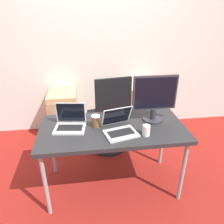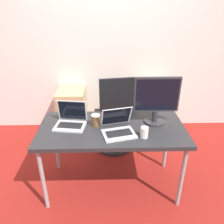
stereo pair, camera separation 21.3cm
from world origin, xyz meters
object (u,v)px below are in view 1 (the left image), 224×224
cabinet_left (64,115)px  cabinet_right (143,110)px  laptop_left (120,127)px  coffee_cup_brown (96,121)px  laptop_right (70,123)px  office_chair (109,122)px  monitor (155,98)px  coffee_cup_white (146,130)px

cabinet_left → cabinet_right: bearing=0.0°
laptop_left → coffee_cup_brown: 0.25m
cabinet_right → laptop_left: size_ratio=1.97×
cabinet_left → laptop_right: (0.17, -1.08, 0.45)m
office_chair → laptop_right: bearing=-125.4°
office_chair → coffee_cup_brown: size_ratio=9.11×
office_chair → laptop_right: office_chair is taller
cabinet_left → monitor: (1.02, -1.05, 0.65)m
cabinet_left → coffee_cup_white: bearing=-56.8°
office_chair → cabinet_right: size_ratio=1.52×
laptop_right → monitor: monitor is taller
cabinet_left → cabinet_right: (1.22, 0.00, 0.00)m
cabinet_right → coffee_cup_brown: coffee_cup_brown is taller
office_chair → laptop_right: (-0.47, -0.65, 0.39)m
monitor → coffee_cup_white: (-0.15, -0.28, -0.20)m
cabinet_right → coffee_cup_white: bearing=-104.9°
laptop_right → cabinet_left: bearing=98.7°
office_chair → laptop_left: size_ratio=3.00×
cabinet_right → coffee_cup_white: 1.44m
office_chair → coffee_cup_white: size_ratio=10.51×
coffee_cup_white → laptop_right: bearing=161.0°
laptop_right → monitor: 0.87m
cabinet_left → cabinet_right: 1.22m
office_chair → laptop_left: office_chair is taller
laptop_left → laptop_right: (-0.47, 0.15, 0.00)m
cabinet_left → monitor: monitor is taller
coffee_cup_brown → cabinet_right: bearing=53.9°
cabinet_right → cabinet_left: bearing=180.0°
cabinet_left → coffee_cup_white: size_ratio=6.90×
office_chair → laptop_right: size_ratio=3.37×
laptop_left → coffee_cup_white: size_ratio=3.50×
cabinet_right → coffee_cup_brown: size_ratio=5.98×
coffee_cup_white → coffee_cup_brown: coffee_cup_brown is taller
laptop_left → coffee_cup_white: laptop_left is taller
cabinet_right → laptop_left: 1.43m
cabinet_left → coffee_cup_white: (0.87, -1.33, 0.45)m
office_chair → cabinet_left: bearing=145.8°
laptop_left → laptop_right: laptop_right is taller
cabinet_left → laptop_left: (0.63, -1.23, 0.44)m
laptop_right → monitor: size_ratio=0.67×
laptop_right → coffee_cup_brown: bearing=-3.6°
coffee_cup_white → coffee_cup_brown: bearing=153.4°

